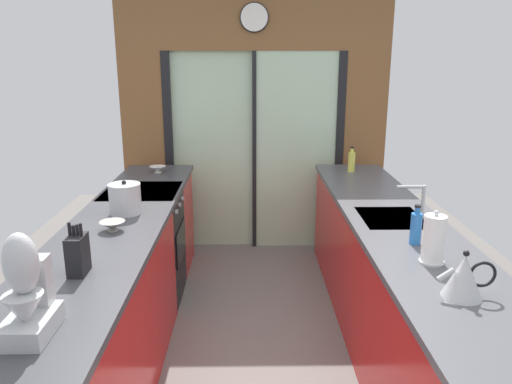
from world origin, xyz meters
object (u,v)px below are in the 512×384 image
knife_block (78,254)px  soap_bottle_far (351,161)px  oven_range (145,245)px  stock_pot (125,199)px  mixing_bowl_near (112,226)px  kettle (464,276)px  paper_towel_roll (434,240)px  soap_bottle_near (416,228)px  mixing_bowl_far (158,169)px  stand_mixer (27,296)px

knife_block → soap_bottle_far: 2.82m
oven_range → stock_pot: (0.02, -0.59, 0.57)m
mixing_bowl_near → kettle: size_ratio=0.59×
mixing_bowl_near → knife_block: size_ratio=0.59×
oven_range → stock_pot: size_ratio=3.96×
stock_pot → paper_towel_roll: size_ratio=0.81×
soap_bottle_near → mixing_bowl_near: bearing=172.3°
kettle → mixing_bowl_near: bearing=153.6°
soap_bottle_near → paper_towel_roll: 0.27m
mixing_bowl_far → soap_bottle_far: 1.78m
soap_bottle_near → paper_towel_roll: bearing=-90.0°
stock_pot → kettle: 2.16m
stock_pot → paper_towel_roll: (1.78, -0.85, 0.02)m
mixing_bowl_near → mixing_bowl_far: 1.56m
oven_range → soap_bottle_far: 1.99m
knife_block → paper_towel_roll: paper_towel_roll is taller
kettle → stock_pot: bearing=145.5°
oven_range → soap_bottle_near: bearing=-33.1°
stand_mixer → kettle: size_ratio=1.59×
mixing_bowl_far → knife_block: (-0.00, -2.17, 0.07)m
knife_block → mixing_bowl_near: bearing=90.0°
oven_range → knife_block: bearing=-89.3°
kettle → soap_bottle_near: 0.64m
soap_bottle_far → soap_bottle_near: bearing=-90.0°
stock_pot → soap_bottle_far: 2.17m
knife_block → soap_bottle_far: size_ratio=1.14×
knife_block → soap_bottle_near: knife_block is taller
stock_pot → soap_bottle_near: size_ratio=1.01×
kettle → soap_bottle_near: soap_bottle_near is taller
stand_mixer → soap_bottle_far: size_ratio=1.82×
mixing_bowl_far → paper_towel_roll: paper_towel_roll is taller
stand_mixer → soap_bottle_near: size_ratio=1.82×
stand_mixer → soap_bottle_far: stand_mixer is taller
mixing_bowl_near → stand_mixer: 1.17m
soap_bottle_near → kettle: bearing=-89.8°
knife_block → stand_mixer: stand_mixer is taller
soap_bottle_far → oven_range: bearing=-160.3°
mixing_bowl_far → soap_bottle_far: soap_bottle_far is taller
soap_bottle_far → paper_towel_roll: 2.09m
oven_range → mixing_bowl_far: bearing=88.3°
knife_block → stock_pot: knife_block is taller
paper_towel_roll → mixing_bowl_near: bearing=163.9°
mixing_bowl_far → stock_pot: size_ratio=0.66×
kettle → soap_bottle_far: bearing=90.1°
knife_block → stock_pot: (0.00, 0.95, 0.00)m
mixing_bowl_near → oven_range: bearing=91.1°
mixing_bowl_far → paper_towel_roll: (1.78, -2.07, 0.09)m
mixing_bowl_near → knife_block: 0.62m
oven_range → paper_towel_roll: (1.80, -1.44, 0.59)m
kettle → soap_bottle_far: (-0.00, 2.46, -0.00)m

